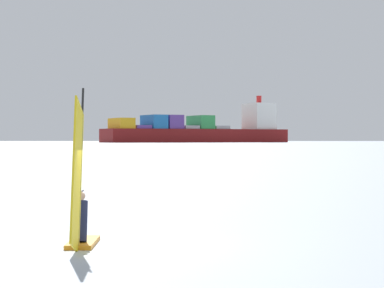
# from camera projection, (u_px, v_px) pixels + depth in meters

# --- Properties ---
(ground_plane) EXTENTS (4000.00, 4000.00, 0.00)m
(ground_plane) POSITION_uv_depth(u_px,v_px,m) (106.00, 245.00, 21.36)
(ground_plane) COLOR #9EA8B2
(windsurfer) EXTENTS (1.85, 3.38, 4.23)m
(windsurfer) POSITION_uv_depth(u_px,v_px,m) (80.00, 205.00, 20.88)
(windsurfer) COLOR orange
(windsurfer) RESTS_ON ground_plane
(cargo_ship) EXTENTS (117.16, 131.47, 37.03)m
(cargo_ship) POSITION_uv_depth(u_px,v_px,m) (199.00, 130.00, 627.59)
(cargo_ship) COLOR maroon
(cargo_ship) RESTS_ON ground_plane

